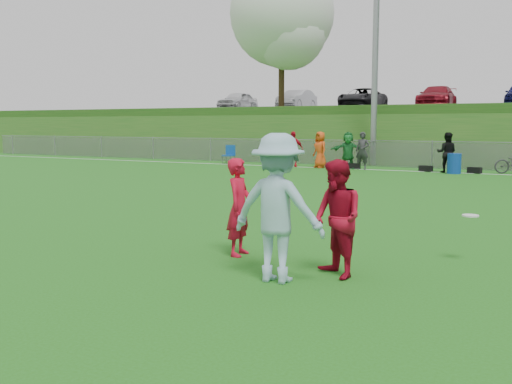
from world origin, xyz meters
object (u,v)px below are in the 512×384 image
Objects in this scene: player_red_left at (239,207)px; player_red_center at (337,219)px; frisbee at (470,216)px; recycling_bin at (454,164)px; player_blue at (278,208)px.

player_red_left is 1.85m from player_red_center.
player_red_left reaches higher than frisbee.
frisbee is 16.01m from recycling_bin.
player_red_left is at bearing -159.91° from frisbee.
player_red_center is 0.83m from player_blue.
player_red_left is 0.79× the size of player_blue.
recycling_bin is at bearing -9.50° from player_red_left.
player_blue is at bearing -139.48° from player_red_left.
player_blue is (-0.61, -0.54, 0.17)m from player_red_center.
player_blue reaches higher than player_red_center.
player_red_left is 3.46m from frisbee.
frisbee is 0.29× the size of recycling_bin.
player_red_left reaches higher than recycling_bin.
frisbee is at bearing 89.26° from player_red_center.
player_blue reaches higher than recycling_bin.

